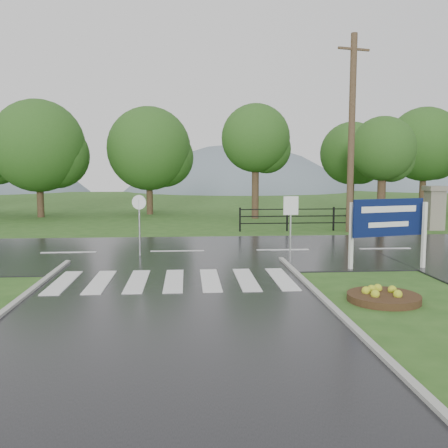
{
  "coord_description": "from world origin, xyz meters",
  "views": [
    {
      "loc": [
        0.37,
        -8.52,
        3.12
      ],
      "look_at": [
        1.46,
        6.0,
        1.5
      ],
      "focal_mm": 40.0,
      "sensor_mm": 36.0,
      "label": 1
    }
  ],
  "objects": [
    {
      "name": "hills",
      "position": [
        3.49,
        65.0,
        -15.54
      ],
      "size": [
        102.0,
        48.0,
        48.0
      ],
      "color": "slate",
      "rests_on": "ground"
    },
    {
      "name": "reg_sign_round",
      "position": [
        -1.31,
        9.14,
        1.4
      ],
      "size": [
        0.5,
        0.14,
        2.2
      ],
      "color": "#939399",
      "rests_on": "ground"
    },
    {
      "name": "estate_billboard",
      "position": [
        6.55,
        6.29,
        1.51
      ],
      "size": [
        2.45,
        0.71,
        2.2
      ],
      "color": "silver",
      "rests_on": "ground"
    },
    {
      "name": "fence_west",
      "position": [
        7.75,
        16.0,
        0.72
      ],
      "size": [
        9.58,
        0.08,
        1.2
      ],
      "color": "black",
      "rests_on": "ground"
    },
    {
      "name": "pillar_west",
      "position": [
        13.0,
        16.0,
        1.18
      ],
      "size": [
        1.0,
        1.0,
        2.24
      ],
      "color": "gray",
      "rests_on": "ground"
    },
    {
      "name": "treeline",
      "position": [
        1.0,
        24.0,
        0.0
      ],
      "size": [
        83.2,
        5.2,
        10.0
      ],
      "color": "#214C17",
      "rests_on": "ground"
    },
    {
      "name": "ground",
      "position": [
        0.0,
        0.0,
        0.0
      ],
      "size": [
        120.0,
        120.0,
        0.0
      ],
      "primitive_type": "plane",
      "color": "#2B551C",
      "rests_on": "ground"
    },
    {
      "name": "main_road",
      "position": [
        0.0,
        10.0,
        0.0
      ],
      "size": [
        90.0,
        8.0,
        0.04
      ],
      "primitive_type": "cube",
      "color": "black",
      "rests_on": "ground"
    },
    {
      "name": "entrance_tree_left",
      "position": [
        10.78,
        17.5,
        4.13
      ],
      "size": [
        3.42,
        3.42,
        5.89
      ],
      "color": "#3D2B1C",
      "rests_on": "ground"
    },
    {
      "name": "utility_pole_east",
      "position": [
        8.39,
        15.5,
        4.85
      ],
      "size": [
        1.67,
        0.51,
        9.54
      ],
      "color": "#473523",
      "rests_on": "ground"
    },
    {
      "name": "flower_bed",
      "position": [
        4.99,
        2.67,
        0.13
      ],
      "size": [
        1.7,
        1.7,
        0.34
      ],
      "color": "#332111",
      "rests_on": "ground"
    },
    {
      "name": "crosswalk",
      "position": [
        0.0,
        5.0,
        0.06
      ],
      "size": [
        6.5,
        2.8,
        0.02
      ],
      "color": "silver",
      "rests_on": "ground"
    },
    {
      "name": "reg_sign_small",
      "position": [
        3.75,
        7.45,
        1.57
      ],
      "size": [
        0.49,
        0.07,
        2.23
      ],
      "color": "#939399",
      "rests_on": "ground"
    }
  ]
}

